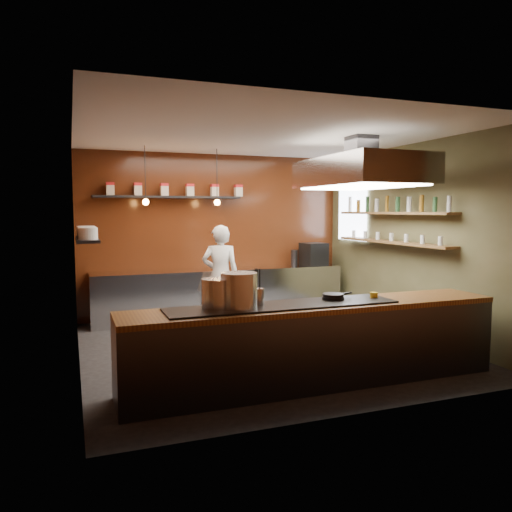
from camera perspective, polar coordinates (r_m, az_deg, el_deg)
name	(u,v)px	position (r m, az deg, el deg)	size (l,w,h in m)	color
floor	(264,348)	(7.28, 0.95, -10.42)	(5.00, 5.00, 0.00)	black
back_wall	(216,235)	(9.39, -4.61, 2.39)	(5.00, 5.00, 0.00)	#3F1A0B
left_wall	(76,248)	(6.54, -19.88, 0.86)	(5.00, 5.00, 0.00)	#3F1A0B
right_wall	(411,240)	(8.27, 17.33, 1.78)	(5.00, 5.00, 0.00)	#444527
ceiling	(265,135)	(7.08, 0.98, 13.65)	(5.00, 5.00, 0.00)	silver
window_pane	(352,214)	(9.63, 10.94, 4.76)	(1.00, 1.00, 0.00)	white
prep_counter	(221,293)	(9.19, -4.00, -4.26)	(4.60, 0.65, 0.90)	silver
pass_counter	(316,344)	(5.75, 6.83, -9.91)	(4.40, 0.72, 0.94)	#38383D
tin_shelf	(169,197)	(9.04, -9.93, 6.65)	(2.60, 0.26, 0.04)	black
plate_shelf	(87,239)	(7.54, -18.76, 1.81)	(0.30, 1.40, 0.04)	black
bottle_shelf_upper	(392,213)	(8.40, 15.28, 4.75)	(0.26, 2.80, 0.04)	brown
bottle_shelf_lower	(391,242)	(8.42, 15.21, 1.55)	(0.26, 2.80, 0.04)	brown
extractor_hood	(361,172)	(7.26, 11.90, 9.40)	(1.20, 2.00, 0.72)	#38383D
pendant_left	(146,199)	(8.31, -12.50, 6.41)	(0.10, 0.10, 0.95)	black
pendant_right	(217,199)	(8.56, -4.47, 6.48)	(0.10, 0.10, 0.95)	black
storage_tins	(177,190)	(9.08, -9.00, 7.49)	(2.43, 0.13, 0.22)	#BCAF9C
plate_stacks	(87,232)	(7.54, -18.78, 2.57)	(0.26, 1.16, 0.16)	silver
bottles	(392,204)	(8.40, 15.31, 5.71)	(0.06, 2.66, 0.24)	silver
wine_glasses	(391,237)	(8.41, 15.22, 2.13)	(0.07, 2.37, 0.13)	silver
stockpot_large	(239,290)	(5.24, -1.95, -3.95)	(0.39, 0.39, 0.37)	silver
stockpot_small	(217,293)	(5.27, -4.48, -4.26)	(0.33, 0.33, 0.31)	silver
utensil_crock	(258,297)	(5.43, 0.18, -4.67)	(0.14, 0.14, 0.18)	#B1B3B8
frying_pan	(333,296)	(5.84, 8.83, -4.59)	(0.42, 0.26, 0.07)	black
butter_jar	(374,296)	(6.05, 13.31, -4.44)	(0.09, 0.09, 0.08)	yellow
espresso_machine	(314,254)	(9.77, 6.60, 0.23)	(0.43, 0.41, 0.43)	black
chef	(220,276)	(8.49, -4.09, -2.25)	(0.63, 0.41, 1.72)	white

